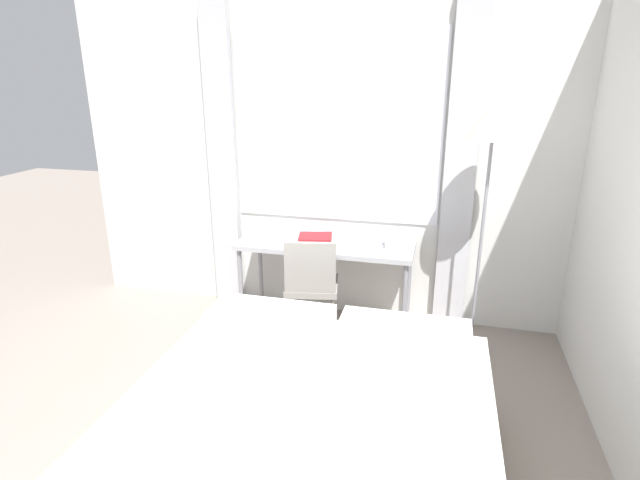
# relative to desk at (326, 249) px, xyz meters

# --- Properties ---
(wall_back_with_window) EXTENTS (4.61, 0.13, 2.70)m
(wall_back_with_window) POSITION_rel_desk_xyz_m (0.04, 0.34, 0.67)
(wall_back_with_window) COLOR silver
(wall_back_with_window) RESTS_ON ground_plane
(desk) EXTENTS (1.38, 0.53, 0.75)m
(desk) POSITION_rel_desk_xyz_m (0.00, 0.00, 0.00)
(desk) COLOR #B2B2B7
(desk) RESTS_ON ground_plane
(desk_chair) EXTENTS (0.46, 0.46, 0.86)m
(desk_chair) POSITION_rel_desk_xyz_m (-0.06, -0.24, -0.19)
(desk_chair) COLOR gray
(desk_chair) RESTS_ON ground_plane
(bed) EXTENTS (1.79, 1.91, 0.66)m
(bed) POSITION_rel_desk_xyz_m (0.31, -1.79, -0.41)
(bed) COLOR gray
(bed) RESTS_ON ground_plane
(standing_lamp) EXTENTS (0.38, 0.38, 1.86)m
(standing_lamp) POSITION_rel_desk_xyz_m (1.16, -0.05, 0.93)
(standing_lamp) COLOR #4C4C51
(standing_lamp) RESTS_ON ground_plane
(telephone) EXTENTS (0.16, 0.18, 0.10)m
(telephone) POSITION_rel_desk_xyz_m (0.54, 0.02, 0.11)
(telephone) COLOR silver
(telephone) RESTS_ON desk
(book) EXTENTS (0.30, 0.26, 0.02)m
(book) POSITION_rel_desk_xyz_m (-0.11, 0.06, 0.07)
(book) COLOR maroon
(book) RESTS_ON desk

